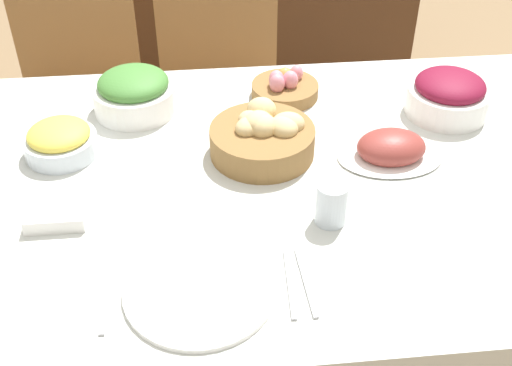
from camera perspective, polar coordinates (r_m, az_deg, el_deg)
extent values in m
cube|color=silver|center=(1.69, -0.97, -9.63)|extent=(1.82, 1.02, 0.75)
cylinder|color=olive|center=(2.22, -8.61, -1.54)|extent=(0.03, 0.03, 0.45)
cylinder|color=olive|center=(2.19, 1.47, -1.58)|extent=(0.03, 0.03, 0.45)
cylinder|color=olive|center=(2.52, -7.56, 4.10)|extent=(0.03, 0.03, 0.45)
cylinder|color=olive|center=(2.50, 1.31, 4.12)|extent=(0.03, 0.03, 0.45)
cube|color=olive|center=(2.21, -3.58, 6.37)|extent=(0.46, 0.46, 0.02)
cube|color=olive|center=(2.27, -3.59, 14.97)|extent=(0.42, 0.06, 0.53)
cylinder|color=olive|center=(2.29, -20.46, -2.32)|extent=(0.03, 0.03, 0.45)
cylinder|color=olive|center=(2.20, -10.86, -2.26)|extent=(0.03, 0.03, 0.45)
cylinder|color=olive|center=(2.59, -18.31, 3.26)|extent=(0.03, 0.03, 0.45)
cylinder|color=olive|center=(2.50, -9.77, 3.52)|extent=(0.03, 0.03, 0.45)
cube|color=olive|center=(2.25, -15.85, 5.50)|extent=(0.45, 0.45, 0.02)
cube|color=olive|center=(2.30, -16.06, 13.97)|extent=(0.42, 0.05, 0.53)
cube|color=#4C2D19|center=(3.13, -0.74, 15.69)|extent=(1.51, 0.44, 0.86)
cylinder|color=olive|center=(1.48, 0.55, 3.73)|extent=(0.24, 0.24, 0.07)
ellipsoid|color=#E0C184|center=(1.46, 0.21, 5.37)|extent=(0.10, 0.10, 0.05)
ellipsoid|color=#E0C184|center=(1.47, -0.46, 5.54)|extent=(0.08, 0.08, 0.04)
ellipsoid|color=#E0C184|center=(1.46, 2.45, 4.94)|extent=(0.09, 0.09, 0.05)
ellipsoid|color=#E0C184|center=(1.50, 0.49, 6.54)|extent=(0.08, 0.08, 0.06)
ellipsoid|color=#E0C184|center=(1.47, 2.87, 5.27)|extent=(0.08, 0.07, 0.05)
ellipsoid|color=#E0C184|center=(1.46, -0.63, 5.01)|extent=(0.09, 0.09, 0.04)
ellipsoid|color=#E0C184|center=(1.45, 0.65, 5.02)|extent=(0.09, 0.09, 0.06)
cylinder|color=olive|center=(1.71, 2.58, 8.24)|extent=(0.18, 0.18, 0.03)
ellipsoid|color=#F29E4C|center=(1.71, 2.59, 9.47)|extent=(0.04, 0.04, 0.05)
ellipsoid|color=pink|center=(1.69, 1.83, 9.18)|extent=(0.04, 0.04, 0.05)
ellipsoid|color=pink|center=(1.67, 1.90, 8.83)|extent=(0.04, 0.04, 0.05)
ellipsoid|color=pink|center=(1.73, 3.63, 9.74)|extent=(0.03, 0.03, 0.04)
ellipsoid|color=pink|center=(1.69, 3.08, 9.12)|extent=(0.04, 0.04, 0.05)
ellipsoid|color=white|center=(1.51, 11.80, 2.35)|extent=(0.24, 0.17, 0.01)
ellipsoid|color=brown|center=(1.50, 11.93, 3.14)|extent=(0.16, 0.12, 0.07)
cylinder|color=silver|center=(1.55, -16.93, 3.21)|extent=(0.17, 0.17, 0.05)
ellipsoid|color=#F4DB4C|center=(1.54, -17.15, 4.20)|extent=(0.14, 0.14, 0.05)
cylinder|color=white|center=(1.70, 16.62, 7.00)|extent=(0.20, 0.20, 0.07)
ellipsoid|color=maroon|center=(1.68, 16.90, 8.32)|extent=(0.17, 0.17, 0.06)
cylinder|color=white|center=(1.67, -10.69, 7.39)|extent=(0.21, 0.21, 0.07)
ellipsoid|color=#478438|center=(1.65, -10.88, 8.73)|extent=(0.18, 0.18, 0.06)
cylinder|color=white|center=(1.18, -5.01, -9.37)|extent=(0.28, 0.28, 0.01)
cube|color=#B7B7BC|center=(1.20, -13.01, -9.84)|extent=(0.02, 0.17, 0.00)
cube|color=#B7B7BC|center=(1.19, 3.02, -8.89)|extent=(0.02, 0.17, 0.00)
cube|color=#B7B7BC|center=(1.19, 4.47, -8.76)|extent=(0.02, 0.17, 0.00)
cylinder|color=silver|center=(1.29, 6.72, -1.80)|extent=(0.06, 0.06, 0.09)
cube|color=white|center=(1.36, -17.34, -2.87)|extent=(0.12, 0.07, 0.03)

